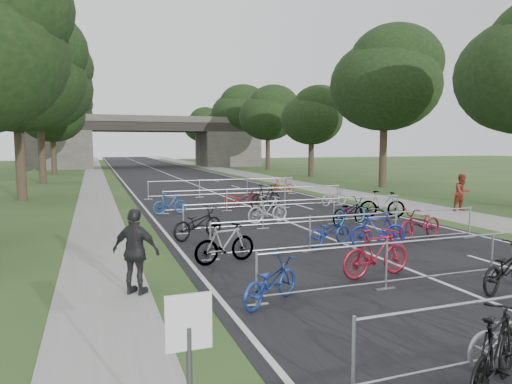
# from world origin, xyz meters

# --- Properties ---
(road) EXTENTS (11.00, 140.00, 0.01)m
(road) POSITION_xyz_m (0.00, 50.00, 0.01)
(road) COLOR black
(road) RESTS_ON ground
(sidewalk_right) EXTENTS (3.00, 140.00, 0.01)m
(sidewalk_right) POSITION_xyz_m (8.00, 50.00, 0.01)
(sidewalk_right) COLOR gray
(sidewalk_right) RESTS_ON ground
(sidewalk_left) EXTENTS (2.00, 140.00, 0.01)m
(sidewalk_left) POSITION_xyz_m (-7.50, 50.00, 0.01)
(sidewalk_left) COLOR gray
(sidewalk_left) RESTS_ON ground
(lane_markings) EXTENTS (0.12, 140.00, 0.00)m
(lane_markings) POSITION_xyz_m (0.00, 50.00, 0.00)
(lane_markings) COLOR silver
(lane_markings) RESTS_ON ground
(overpass_bridge) EXTENTS (31.00, 8.00, 7.05)m
(overpass_bridge) POSITION_xyz_m (0.00, 65.00, 3.53)
(overpass_bridge) COLOR #46443E
(overpass_bridge) RESTS_ON ground
(park_sign) EXTENTS (0.45, 0.06, 1.83)m
(park_sign) POSITION_xyz_m (-6.80, 3.00, 1.27)
(park_sign) COLOR #4C4C51
(park_sign) RESTS_ON ground
(tree_left_1) EXTENTS (7.56, 7.56, 11.53)m
(tree_left_1) POSITION_xyz_m (-11.39, 27.93, 7.30)
(tree_left_1) COLOR #33261C
(tree_left_1) RESTS_ON ground
(tree_right_1) EXTENTS (8.18, 8.18, 12.47)m
(tree_right_1) POSITION_xyz_m (13.11, 27.93, 7.90)
(tree_right_1) COLOR #33261C
(tree_right_1) RESTS_ON ground
(tree_left_2) EXTENTS (8.40, 8.40, 12.81)m
(tree_left_2) POSITION_xyz_m (-11.39, 39.93, 8.12)
(tree_left_2) COLOR #33261C
(tree_left_2) RESTS_ON ground
(tree_right_2) EXTENTS (6.16, 6.16, 9.39)m
(tree_right_2) POSITION_xyz_m (13.11, 39.93, 5.95)
(tree_right_2) COLOR #33261C
(tree_right_2) RESTS_ON ground
(tree_left_3) EXTENTS (6.72, 6.72, 10.25)m
(tree_left_3) POSITION_xyz_m (-11.39, 51.93, 6.49)
(tree_left_3) COLOR #33261C
(tree_left_3) RESTS_ON ground
(tree_right_3) EXTENTS (7.17, 7.17, 10.93)m
(tree_right_3) POSITION_xyz_m (13.11, 51.93, 6.92)
(tree_right_3) COLOR #33261C
(tree_right_3) RESTS_ON ground
(tree_left_4) EXTENTS (7.56, 7.56, 11.53)m
(tree_left_4) POSITION_xyz_m (-11.39, 63.93, 7.30)
(tree_left_4) COLOR #33261C
(tree_left_4) RESTS_ON ground
(tree_right_4) EXTENTS (8.18, 8.18, 12.47)m
(tree_right_4) POSITION_xyz_m (13.11, 63.93, 7.90)
(tree_right_4) COLOR #33261C
(tree_right_4) RESTS_ON ground
(tree_left_5) EXTENTS (8.40, 8.40, 12.81)m
(tree_left_5) POSITION_xyz_m (-11.39, 75.93, 8.12)
(tree_left_5) COLOR #33261C
(tree_left_5) RESTS_ON ground
(tree_right_5) EXTENTS (6.16, 6.16, 9.39)m
(tree_right_5) POSITION_xyz_m (13.11, 75.93, 5.95)
(tree_right_5) COLOR #33261C
(tree_right_5) RESTS_ON ground
(tree_left_6) EXTENTS (6.72, 6.72, 10.25)m
(tree_left_6) POSITION_xyz_m (-11.39, 87.93, 6.49)
(tree_left_6) COLOR #33261C
(tree_left_6) RESTS_ON ground
(tree_right_6) EXTENTS (7.17, 7.17, 10.93)m
(tree_right_6) POSITION_xyz_m (13.11, 87.93, 6.92)
(tree_right_6) COLOR #33261C
(tree_right_6) RESTS_ON ground
(barrier_row_2) EXTENTS (9.70, 0.08, 1.10)m
(barrier_row_2) POSITION_xyz_m (0.00, 7.20, 0.55)
(barrier_row_2) COLOR #A1A4A9
(barrier_row_2) RESTS_ON ground
(barrier_row_3) EXTENTS (9.70, 0.08, 1.10)m
(barrier_row_3) POSITION_xyz_m (0.00, 11.00, 0.55)
(barrier_row_3) COLOR #A1A4A9
(barrier_row_3) RESTS_ON ground
(barrier_row_4) EXTENTS (9.70, 0.08, 1.10)m
(barrier_row_4) POSITION_xyz_m (0.00, 15.00, 0.55)
(barrier_row_4) COLOR #A1A4A9
(barrier_row_4) RESTS_ON ground
(barrier_row_5) EXTENTS (9.70, 0.08, 1.10)m
(barrier_row_5) POSITION_xyz_m (0.00, 20.00, 0.55)
(barrier_row_5) COLOR #A1A4A9
(barrier_row_5) RESTS_ON ground
(barrier_row_6) EXTENTS (9.70, 0.08, 1.10)m
(barrier_row_6) POSITION_xyz_m (0.00, 26.00, 0.55)
(barrier_row_6) COLOR #A1A4A9
(barrier_row_6) RESTS_ON ground
(bike_4) EXTENTS (1.93, 1.34, 1.14)m
(bike_4) POSITION_xyz_m (-2.85, 3.06, 0.57)
(bike_4) COLOR black
(bike_4) RESTS_ON ground
(bike_8) EXTENTS (1.80, 1.45, 0.92)m
(bike_8) POSITION_xyz_m (-4.30, 7.20, 0.46)
(bike_8) COLOR navy
(bike_8) RESTS_ON ground
(bike_9) EXTENTS (2.03, 0.76, 1.20)m
(bike_9) POSITION_xyz_m (-1.19, 8.06, 0.60)
(bike_9) COLOR maroon
(bike_9) RESTS_ON ground
(bike_10) EXTENTS (2.09, 1.26, 1.04)m
(bike_10) POSITION_xyz_m (0.88, 6.22, 0.52)
(bike_10) COLOR black
(bike_10) RESTS_ON ground
(bike_12) EXTENTS (1.89, 0.90, 1.09)m
(bike_12) POSITION_xyz_m (-4.30, 10.57, 0.55)
(bike_12) COLOR #A1A4A9
(bike_12) RESTS_ON ground
(bike_13) EXTENTS (1.93, 1.14, 0.96)m
(bike_13) POSITION_xyz_m (-0.62, 11.48, 0.48)
(bike_13) COLOR navy
(bike_13) RESTS_ON ground
(bike_14) EXTENTS (1.91, 0.83, 1.11)m
(bike_14) POSITION_xyz_m (0.77, 10.84, 0.56)
(bike_14) COLOR navy
(bike_14) RESTS_ON ground
(bike_15) EXTENTS (2.26, 1.28, 1.12)m
(bike_15) POSITION_xyz_m (2.71, 11.22, 0.56)
(bike_15) COLOR maroon
(bike_15) RESTS_ON ground
(bike_16) EXTENTS (2.16, 1.57, 1.08)m
(bike_16) POSITION_xyz_m (-4.30, 13.96, 0.54)
(bike_16) COLOR black
(bike_16) RESTS_ON ground
(bike_17) EXTENTS (1.95, 0.89, 1.13)m
(bike_17) POSITION_xyz_m (-0.94, 16.03, 0.57)
(bike_17) COLOR #96989D
(bike_17) RESTS_ON ground
(bike_18) EXTENTS (2.24, 1.50, 1.11)m
(bike_18) POSITION_xyz_m (1.98, 14.53, 0.56)
(bike_18) COLOR #A1A4A9
(bike_18) RESTS_ON ground
(bike_19) EXTENTS (2.05, 1.25, 1.19)m
(bike_19) POSITION_xyz_m (4.30, 15.64, 0.59)
(bike_19) COLOR #A1A4A9
(bike_19) RESTS_ON ground
(bike_20) EXTENTS (1.67, 0.67, 0.98)m
(bike_20) POSITION_xyz_m (-4.30, 19.88, 0.49)
(bike_20) COLOR navy
(bike_20) RESTS_ON ground
(bike_21) EXTENTS (2.05, 0.95, 1.04)m
(bike_21) POSITION_xyz_m (-0.56, 20.56, 0.52)
(bike_21) COLOR maroon
(bike_21) RESTS_ON ground
(bike_22) EXTENTS (2.14, 1.43, 1.26)m
(bike_22) POSITION_xyz_m (0.47, 19.96, 0.63)
(bike_22) COLOR black
(bike_22) RESTS_ON ground
(bike_23) EXTENTS (1.88, 1.10, 0.93)m
(bike_23) POSITION_xyz_m (4.30, 19.90, 0.47)
(bike_23) COLOR #A5A5AC
(bike_23) RESTS_ON ground
(bike_27) EXTENTS (1.67, 0.79, 0.97)m
(bike_27) POSITION_xyz_m (4.16, 26.55, 0.48)
(bike_27) COLOR maroon
(bike_27) RESTS_ON ground
(pedestrian_b) EXTENTS (0.87, 0.68, 1.78)m
(pedestrian_b) POSITION_xyz_m (9.20, 16.13, 0.89)
(pedestrian_b) COLOR maroon
(pedestrian_b) RESTS_ON ground
(pedestrian_c) EXTENTS (1.15, 1.00, 1.86)m
(pedestrian_c) POSITION_xyz_m (-6.80, 8.74, 0.93)
(pedestrian_c) COLOR black
(pedestrian_c) RESTS_ON ground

